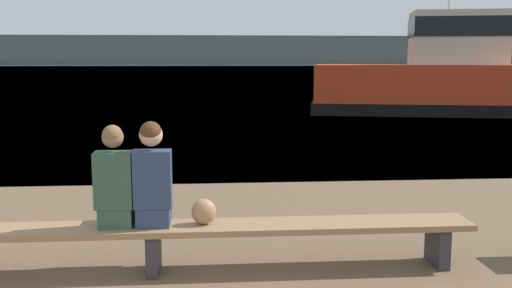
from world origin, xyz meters
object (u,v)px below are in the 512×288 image
(person_left, at_px, (115,183))
(tugboat_red, at_px, (445,81))
(person_right, at_px, (152,179))
(bench_main, at_px, (153,235))
(shopping_bag, at_px, (204,212))

(person_left, distance_m, tugboat_red, 18.82)
(person_left, height_order, person_right, person_right)
(bench_main, distance_m, shopping_bag, 0.55)
(person_left, relative_size, person_right, 0.97)
(person_right, distance_m, tugboat_red, 18.63)
(person_left, xyz_separation_m, person_right, (0.36, -0.00, 0.03))
(bench_main, distance_m, tugboat_red, 18.66)
(person_left, distance_m, shopping_bag, 0.91)
(person_right, bearing_deg, tugboat_red, 59.10)
(person_right, bearing_deg, person_left, 179.62)
(shopping_bag, relative_size, tugboat_red, 0.02)
(shopping_bag, distance_m, tugboat_red, 18.38)
(bench_main, distance_m, person_right, 0.56)
(person_right, bearing_deg, shopping_bag, 1.03)
(person_left, bearing_deg, bench_main, -1.77)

